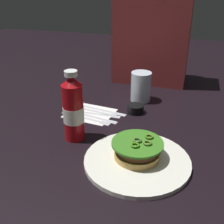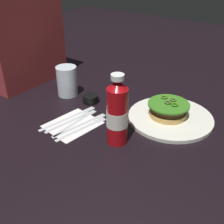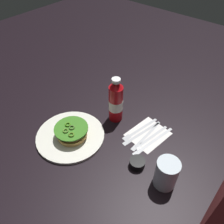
{
  "view_description": "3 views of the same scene",
  "coord_description": "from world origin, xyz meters",
  "px_view_note": "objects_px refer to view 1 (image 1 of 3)",
  "views": [
    {
      "loc": [
        0.15,
        -0.74,
        0.45
      ],
      "look_at": [
        -0.07,
        0.0,
        0.07
      ],
      "focal_mm": 45.15,
      "sensor_mm": 36.0,
      "label": 1
    },
    {
      "loc": [
        -0.71,
        -0.45,
        0.49
      ],
      "look_at": [
        -0.11,
        -0.01,
        0.06
      ],
      "focal_mm": 44.52,
      "sensor_mm": 36.0,
      "label": 2
    },
    {
      "loc": [
        0.4,
        0.4,
        0.73
      ],
      "look_at": [
        -0.12,
        -0.05,
        0.07
      ],
      "focal_mm": 36.53,
      "sensor_mm": 36.0,
      "label": 3
    }
  ],
  "objects_px": {
    "dinner_plate": "(137,161)",
    "napkin": "(90,113)",
    "condiment_cup": "(136,109)",
    "fork_utensil": "(89,118)",
    "ketchup_bottle": "(73,109)",
    "butter_knife": "(97,113)",
    "spoon_utensil": "(100,112)",
    "steak_knife": "(102,109)",
    "diner_person": "(153,23)",
    "table_knife": "(94,116)",
    "burger_sandwich": "(137,149)",
    "water_glass": "(141,87)"
  },
  "relations": [
    {
      "from": "spoon_utensil",
      "to": "fork_utensil",
      "type": "bearing_deg",
      "value": -106.4
    },
    {
      "from": "steak_knife",
      "to": "diner_person",
      "type": "distance_m",
      "value": 0.46
    },
    {
      "from": "butter_knife",
      "to": "steak_knife",
      "type": "xyz_separation_m",
      "value": [
        0.01,
        0.04,
        0.0
      ]
    },
    {
      "from": "water_glass",
      "to": "napkin",
      "type": "xyz_separation_m",
      "value": [
        -0.15,
        -0.17,
        -0.06
      ]
    },
    {
      "from": "steak_knife",
      "to": "table_knife",
      "type": "bearing_deg",
      "value": -98.16
    },
    {
      "from": "napkin",
      "to": "steak_knife",
      "type": "distance_m",
      "value": 0.05
    },
    {
      "from": "spoon_utensil",
      "to": "water_glass",
      "type": "bearing_deg",
      "value": 51.91
    },
    {
      "from": "dinner_plate",
      "to": "water_glass",
      "type": "height_order",
      "value": "water_glass"
    },
    {
      "from": "dinner_plate",
      "to": "ketchup_bottle",
      "type": "xyz_separation_m",
      "value": [
        -0.21,
        0.07,
        0.09
      ]
    },
    {
      "from": "condiment_cup",
      "to": "napkin",
      "type": "bearing_deg",
      "value": -160.6
    },
    {
      "from": "burger_sandwich",
      "to": "butter_knife",
      "type": "relative_size",
      "value": 0.69
    },
    {
      "from": "condiment_cup",
      "to": "fork_utensil",
      "type": "height_order",
      "value": "condiment_cup"
    },
    {
      "from": "napkin",
      "to": "butter_knife",
      "type": "xyz_separation_m",
      "value": [
        0.03,
        -0.0,
        0.0
      ]
    },
    {
      "from": "ketchup_bottle",
      "to": "fork_utensil",
      "type": "distance_m",
      "value": 0.15
    },
    {
      "from": "spoon_utensil",
      "to": "steak_knife",
      "type": "distance_m",
      "value": 0.02
    },
    {
      "from": "condiment_cup",
      "to": "fork_utensil",
      "type": "relative_size",
      "value": 0.3
    },
    {
      "from": "burger_sandwich",
      "to": "condiment_cup",
      "type": "bearing_deg",
      "value": 102.71
    },
    {
      "from": "ketchup_bottle",
      "to": "steak_knife",
      "type": "distance_m",
      "value": 0.22
    },
    {
      "from": "spoon_utensil",
      "to": "diner_person",
      "type": "height_order",
      "value": "diner_person"
    },
    {
      "from": "napkin",
      "to": "diner_person",
      "type": "distance_m",
      "value": 0.5
    },
    {
      "from": "burger_sandwich",
      "to": "spoon_utensil",
      "type": "bearing_deg",
      "value": 127.34
    },
    {
      "from": "butter_knife",
      "to": "spoon_utensil",
      "type": "relative_size",
      "value": 1.06
    },
    {
      "from": "condiment_cup",
      "to": "burger_sandwich",
      "type": "bearing_deg",
      "value": -77.29
    },
    {
      "from": "spoon_utensil",
      "to": "steak_knife",
      "type": "relative_size",
      "value": 0.84
    },
    {
      "from": "fork_utensil",
      "to": "diner_person",
      "type": "xyz_separation_m",
      "value": [
        0.13,
        0.45,
        0.25
      ]
    },
    {
      "from": "water_glass",
      "to": "steak_knife",
      "type": "relative_size",
      "value": 0.52
    },
    {
      "from": "napkin",
      "to": "steak_knife",
      "type": "bearing_deg",
      "value": 48.02
    },
    {
      "from": "dinner_plate",
      "to": "condiment_cup",
      "type": "distance_m",
      "value": 0.3
    },
    {
      "from": "ketchup_bottle",
      "to": "table_knife",
      "type": "height_order",
      "value": "ketchup_bottle"
    },
    {
      "from": "steak_knife",
      "to": "burger_sandwich",
      "type": "bearing_deg",
      "value": -54.94
    },
    {
      "from": "water_glass",
      "to": "table_knife",
      "type": "bearing_deg",
      "value": -123.36
    },
    {
      "from": "dinner_plate",
      "to": "spoon_utensil",
      "type": "distance_m",
      "value": 0.32
    },
    {
      "from": "ketchup_bottle",
      "to": "butter_knife",
      "type": "relative_size",
      "value": 1.08
    },
    {
      "from": "butter_knife",
      "to": "table_knife",
      "type": "bearing_deg",
      "value": -95.13
    },
    {
      "from": "ketchup_bottle",
      "to": "fork_utensil",
      "type": "relative_size",
      "value": 1.11
    },
    {
      "from": "fork_utensil",
      "to": "steak_knife",
      "type": "relative_size",
      "value": 0.87
    },
    {
      "from": "ketchup_bottle",
      "to": "table_knife",
      "type": "xyz_separation_m",
      "value": [
        0.01,
        0.14,
        -0.09
      ]
    },
    {
      "from": "condiment_cup",
      "to": "diner_person",
      "type": "relative_size",
      "value": 0.1
    },
    {
      "from": "dinner_plate",
      "to": "ketchup_bottle",
      "type": "bearing_deg",
      "value": 161.08
    },
    {
      "from": "butter_knife",
      "to": "spoon_utensil",
      "type": "xyz_separation_m",
      "value": [
        0.01,
        0.02,
        0.0
      ]
    },
    {
      "from": "condiment_cup",
      "to": "table_knife",
      "type": "distance_m",
      "value": 0.15
    },
    {
      "from": "burger_sandwich",
      "to": "napkin",
      "type": "bearing_deg",
      "value": 133.52
    },
    {
      "from": "burger_sandwich",
      "to": "water_glass",
      "type": "distance_m",
      "value": 0.4
    },
    {
      "from": "ketchup_bottle",
      "to": "diner_person",
      "type": "height_order",
      "value": "diner_person"
    },
    {
      "from": "dinner_plate",
      "to": "napkin",
      "type": "relative_size",
      "value": 1.75
    },
    {
      "from": "dinner_plate",
      "to": "table_knife",
      "type": "bearing_deg",
      "value": 132.79
    },
    {
      "from": "napkin",
      "to": "ketchup_bottle",
      "type": "bearing_deg",
      "value": -85.59
    },
    {
      "from": "condiment_cup",
      "to": "fork_utensil",
      "type": "distance_m",
      "value": 0.17
    },
    {
      "from": "dinner_plate",
      "to": "steak_knife",
      "type": "bearing_deg",
      "value": 124.5
    },
    {
      "from": "condiment_cup",
      "to": "napkin",
      "type": "relative_size",
      "value": 0.36
    }
  ]
}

